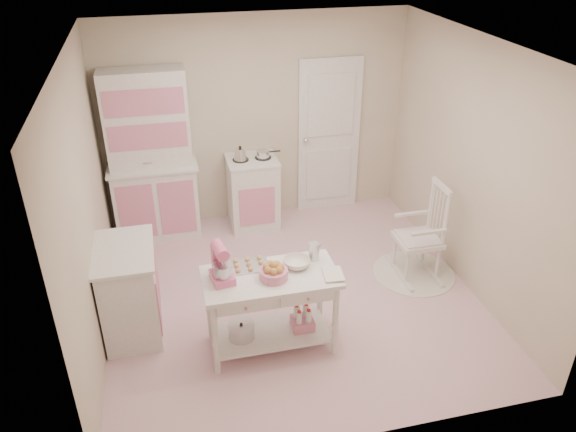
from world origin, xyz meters
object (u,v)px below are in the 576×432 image
object	(u,v)px
bread_basket	(274,274)
work_table	(271,311)
base_cabinet	(130,291)
stand_mixer	(221,264)
stove	(253,192)
rocking_chair	(419,231)
hutch	(151,157)

from	to	relation	value
bread_basket	work_table	bearing A→B (deg)	111.80
base_cabinet	stand_mixer	xyz separation A→B (m)	(0.83, -0.52, 0.51)
stove	bread_basket	world-z (taller)	stove
stove	rocking_chair	world-z (taller)	rocking_chair
hutch	stove	xyz separation A→B (m)	(1.20, -0.05, -0.58)
rocking_chair	base_cabinet	bearing A→B (deg)	-175.72
hutch	rocking_chair	bearing A→B (deg)	-30.04
base_cabinet	work_table	size ratio (longest dim) A/B	0.77
work_table	base_cabinet	bearing A→B (deg)	156.57
work_table	bread_basket	bearing A→B (deg)	-68.20
hutch	base_cabinet	xyz separation A→B (m)	(-0.31, -1.83, -0.58)
hutch	stove	bearing A→B (deg)	-2.39
stand_mixer	stove	bearing A→B (deg)	64.32
hutch	bread_basket	xyz separation A→B (m)	(0.96, -2.42, -0.19)
hutch	stove	size ratio (longest dim) A/B	2.26
rocking_chair	work_table	bearing A→B (deg)	-156.89
stove	bread_basket	size ratio (longest dim) A/B	3.68
hutch	stand_mixer	world-z (taller)	hutch
work_table	stand_mixer	xyz separation A→B (m)	(-0.42, 0.02, 0.57)
stove	base_cabinet	world-z (taller)	same
hutch	rocking_chair	distance (m)	3.22
base_cabinet	bread_basket	world-z (taller)	base_cabinet
hutch	stand_mixer	size ratio (longest dim) A/B	6.12
rocking_chair	bread_basket	world-z (taller)	rocking_chair
work_table	stand_mixer	world-z (taller)	stand_mixer
hutch	work_table	xyz separation A→B (m)	(0.94, -2.37, -0.64)
base_cabinet	work_table	distance (m)	1.36
work_table	bread_basket	xyz separation A→B (m)	(0.02, -0.05, 0.45)
hutch	work_table	world-z (taller)	hutch
hutch	stove	world-z (taller)	hutch
hutch	rocking_chair	xyz separation A→B (m)	(2.75, -1.59, -0.49)
hutch	base_cabinet	world-z (taller)	hutch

